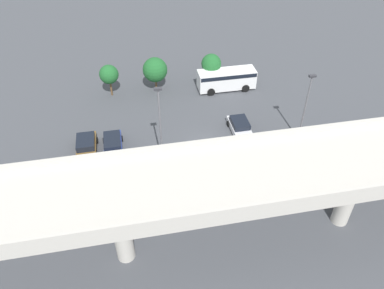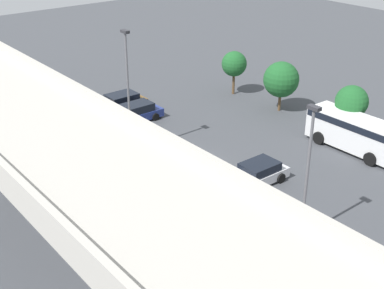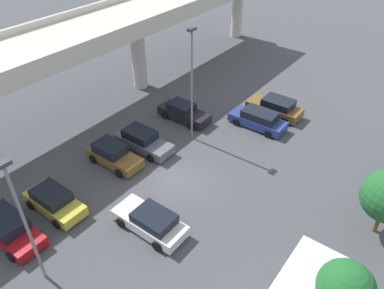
{
  "view_description": "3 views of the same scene",
  "coord_description": "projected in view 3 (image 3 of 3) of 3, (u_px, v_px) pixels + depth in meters",
  "views": [
    {
      "loc": [
        7.37,
        29.89,
        25.87
      ],
      "look_at": [
        1.69,
        1.08,
        1.4
      ],
      "focal_mm": 35.0,
      "sensor_mm": 36.0,
      "label": 1
    },
    {
      "loc": [
        -25.99,
        21.16,
        17.66
      ],
      "look_at": [
        0.76,
        -0.23,
        1.41
      ],
      "focal_mm": 50.0,
      "sensor_mm": 36.0,
      "label": 2
    },
    {
      "loc": [
        -15.2,
        -12.96,
        17.7
      ],
      "look_at": [
        1.92,
        -0.01,
        2.08
      ],
      "focal_mm": 35.0,
      "sensor_mm": 36.0,
      "label": 3
    }
  ],
  "objects": [
    {
      "name": "ground_plane",
      "position": [
        176.0,
        181.0,
        26.54
      ],
      "size": [
        117.74,
        117.74,
        0.0
      ],
      "primitive_type": "plane",
      "color": "#424449"
    },
    {
      "name": "highway_overpass",
      "position": [
        51.0,
        52.0,
        28.48
      ],
      "size": [
        56.35,
        7.03,
        8.07
      ],
      "color": "#BCB7AD",
      "rests_on": "ground_plane"
    },
    {
      "name": "parked_car_0",
      "position": [
        9.0,
        228.0,
        22.07
      ],
      "size": [
        2.15,
        4.75,
        1.51
      ],
      "rotation": [
        0.0,
        0.0,
        -1.57
      ],
      "color": "maroon",
      "rests_on": "ground_plane"
    },
    {
      "name": "parked_car_1",
      "position": [
        54.0,
        201.0,
        23.9
      ],
      "size": [
        2.07,
        4.36,
        1.48
      ],
      "rotation": [
        0.0,
        0.0,
        -1.57
      ],
      "color": "gold",
      "rests_on": "ground_plane"
    },
    {
      "name": "parked_car_2",
      "position": [
        151.0,
        221.0,
        22.55
      ],
      "size": [
        2.19,
        4.77,
        1.44
      ],
      "rotation": [
        0.0,
        0.0,
        1.57
      ],
      "color": "silver",
      "rests_on": "ground_plane"
    },
    {
      "name": "parked_car_3",
      "position": [
        113.0,
        155.0,
        27.75
      ],
      "size": [
        2.05,
        4.41,
        1.61
      ],
      "rotation": [
        0.0,
        0.0,
        -1.57
      ],
      "color": "brown",
      "rests_on": "ground_plane"
    },
    {
      "name": "parked_car_4",
      "position": [
        143.0,
        141.0,
        29.26
      ],
      "size": [
        2.08,
        4.9,
        1.58
      ],
      "rotation": [
        0.0,
        0.0,
        -1.57
      ],
      "color": "#515660",
      "rests_on": "ground_plane"
    },
    {
      "name": "parked_car_5",
      "position": [
        184.0,
        112.0,
        32.77
      ],
      "size": [
        2.04,
        4.71,
        1.52
      ],
      "rotation": [
        0.0,
        0.0,
        -1.57
      ],
      "color": "black",
      "rests_on": "ground_plane"
    },
    {
      "name": "parked_car_6",
      "position": [
        258.0,
        119.0,
        31.78
      ],
      "size": [
        2.13,
        4.87,
        1.53
      ],
      "rotation": [
        0.0,
        0.0,
        1.57
      ],
      "color": "navy",
      "rests_on": "ground_plane"
    },
    {
      "name": "parked_car_7",
      "position": [
        275.0,
        107.0,
        33.41
      ],
      "size": [
        2.25,
        4.87,
        1.58
      ],
      "rotation": [
        0.0,
        0.0,
        1.57
      ],
      "color": "brown",
      "rests_on": "ground_plane"
    },
    {
      "name": "lamp_post_near_aisle",
      "position": [
        23.0,
        217.0,
        17.52
      ],
      "size": [
        0.7,
        0.35,
        7.92
      ],
      "color": "slate",
      "rests_on": "ground_plane"
    },
    {
      "name": "lamp_post_mid_lot",
      "position": [
        192.0,
        80.0,
        27.69
      ],
      "size": [
        0.7,
        0.35,
        9.18
      ],
      "color": "slate",
      "rests_on": "ground_plane"
    },
    {
      "name": "tree_front_left",
      "position": [
        346.0,
        288.0,
        16.37
      ],
      "size": [
        2.57,
        2.57,
        4.27
      ],
      "color": "brown",
      "rests_on": "ground_plane"
    }
  ]
}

